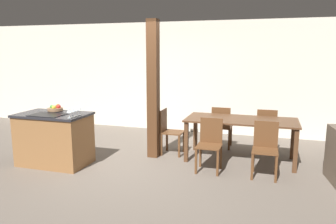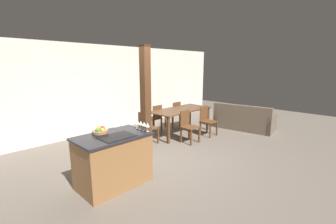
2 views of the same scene
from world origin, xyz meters
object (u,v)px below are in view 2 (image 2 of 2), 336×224
(wine_glass_end, at_px, (138,122))
(dining_chair_near_right, at_px, (207,120))
(dining_chair_near_left, at_px, (188,126))
(dining_chair_far_right, at_px, (174,114))
(fruit_bowl, at_px, (100,131))
(wine_glass_far, at_px, (141,123))
(dining_table, at_px, (180,112))
(timber_post, at_px, (146,99))
(couch, at_px, (244,121))
(kitchen_island, at_px, (114,160))
(wine_glass_near, at_px, (148,125))
(wine_glass_middle, at_px, (144,124))
(dining_chair_far_left, at_px, (155,118))
(dining_chair_head_end, at_px, (147,127))

(wine_glass_end, xyz_separation_m, dining_chair_near_right, (3.04, 0.53, -0.58))
(dining_chair_near_left, bearing_deg, dining_chair_far_right, 56.51)
(fruit_bowl, height_order, wine_glass_far, wine_glass_far)
(dining_table, height_order, timber_post, timber_post)
(dining_table, bearing_deg, fruit_bowl, -163.30)
(wine_glass_end, bearing_deg, dining_chair_near_right, 9.84)
(couch, relative_size, timber_post, 0.77)
(dining_chair_near_left, xyz_separation_m, dining_chair_near_right, (0.89, 0.00, 0.00))
(kitchen_island, bearing_deg, couch, 0.18)
(dining_chair_near_left, bearing_deg, dining_table, 56.51)
(wine_glass_near, distance_m, dining_chair_far_right, 3.77)
(kitchen_island, distance_m, dining_chair_near_left, 2.73)
(dining_chair_near_right, xyz_separation_m, dining_chair_far_right, (0.00, 1.35, 0.00))
(wine_glass_middle, relative_size, dining_table, 0.08)
(dining_chair_near_right, bearing_deg, wine_glass_near, -165.06)
(dining_chair_near_right, xyz_separation_m, timber_post, (-2.04, 0.41, 0.81))
(wine_glass_far, bearing_deg, dining_chair_far_right, 32.96)
(dining_chair_far_left, distance_m, dining_chair_head_end, 1.14)
(kitchen_island, height_order, dining_chair_near_left, kitchen_island)
(dining_chair_near_left, xyz_separation_m, dining_chair_far_left, (0.00, 1.35, 0.00))
(dining_chair_head_end, relative_size, couch, 0.45)
(dining_chair_far_right, bearing_deg, couch, 127.81)
(fruit_bowl, relative_size, dining_chair_near_left, 0.31)
(dining_chair_far_right, xyz_separation_m, couch, (1.43, -1.84, -0.19))
(fruit_bowl, bearing_deg, wine_glass_far, -27.26)
(dining_chair_near_right, distance_m, dining_chair_far_left, 1.62)
(dining_chair_far_right, bearing_deg, kitchen_island, 27.48)
(dining_chair_near_right, relative_size, dining_chair_head_end, 1.00)
(wine_glass_end, xyz_separation_m, dining_chair_head_end, (1.23, 1.20, -0.58))
(couch, bearing_deg, dining_chair_near_left, 70.26)
(wine_glass_far, xyz_separation_m, dining_table, (2.59, 1.29, -0.37))
(dining_chair_near_right, bearing_deg, wine_glass_far, -168.44)
(dining_chair_head_end, height_order, timber_post, timber_post)
(kitchen_island, distance_m, wine_glass_near, 0.85)
(wine_glass_middle, relative_size, wine_glass_end, 1.00)
(dining_chair_far_left, xyz_separation_m, dining_chair_head_end, (-0.92, -0.67, 0.00))
(wine_glass_end, relative_size, dining_chair_head_end, 0.19)
(kitchen_island, relative_size, fruit_bowl, 4.54)
(fruit_bowl, height_order, wine_glass_near, wine_glass_near)
(fruit_bowl, xyz_separation_m, timber_post, (1.63, 0.71, 0.31))
(wine_glass_end, height_order, dining_chair_near_left, wine_glass_end)
(kitchen_island, relative_size, dining_chair_far_left, 1.41)
(fruit_bowl, distance_m, wine_glass_middle, 0.77)
(wine_glass_near, height_order, wine_glass_middle, same)
(wine_glass_end, relative_size, dining_chair_far_right, 0.19)
(kitchen_island, bearing_deg, wine_glass_middle, -20.93)
(wine_glass_end, distance_m, dining_chair_near_left, 2.28)
(dining_chair_far_left, bearing_deg, dining_chair_head_end, 36.32)
(dining_chair_near_right, relative_size, dining_chair_far_left, 1.00)
(timber_post, bearing_deg, dining_chair_far_left, 39.13)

